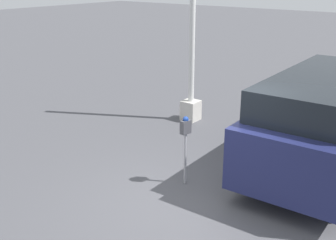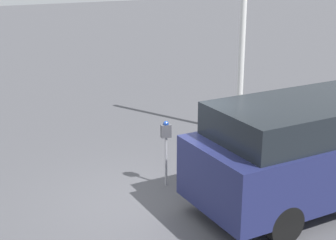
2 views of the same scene
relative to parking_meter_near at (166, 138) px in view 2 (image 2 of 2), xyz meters
name	(u,v)px [view 2 (image 2 of 2)]	position (x,y,z in m)	size (l,w,h in m)	color
ground_plane	(150,202)	(-0.60, -0.53, -1.01)	(80.00, 80.00, 0.00)	#4C4C51
parking_meter_near	(166,138)	(0.00, 0.00, 0.00)	(0.22, 0.15, 1.37)	#9E9EA3
lamp_post	(241,70)	(3.14, 2.05, 0.66)	(0.44, 0.44, 5.42)	beige
parked_van	(320,146)	(2.24, -1.88, 0.09)	(5.10, 2.11, 2.02)	navy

